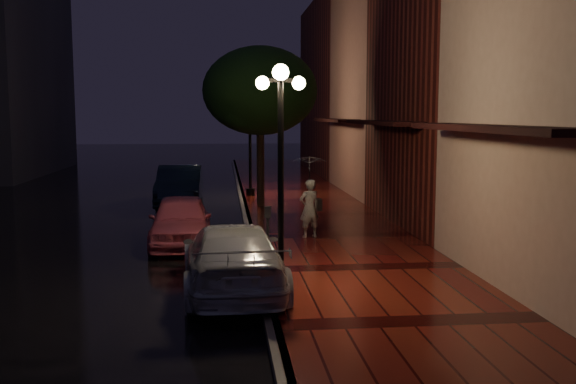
# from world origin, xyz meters

# --- Properties ---
(ground) EXTENTS (120.00, 120.00, 0.00)m
(ground) POSITION_xyz_m (0.00, 0.00, 0.00)
(ground) COLOR black
(ground) RESTS_ON ground
(sidewalk) EXTENTS (4.50, 60.00, 0.15)m
(sidewalk) POSITION_xyz_m (2.25, 0.00, 0.07)
(sidewalk) COLOR #4B0F0D
(sidewalk) RESTS_ON ground
(curb) EXTENTS (0.25, 60.00, 0.15)m
(curb) POSITION_xyz_m (0.00, 0.00, 0.07)
(curb) COLOR #595451
(curb) RESTS_ON ground
(storefront_mid) EXTENTS (5.00, 8.00, 11.00)m
(storefront_mid) POSITION_xyz_m (7.00, 2.00, 5.50)
(storefront_mid) COLOR #511914
(storefront_mid) RESTS_ON ground
(storefront_far) EXTENTS (5.00, 8.00, 9.00)m
(storefront_far) POSITION_xyz_m (7.00, 10.00, 4.50)
(storefront_far) COLOR #8C5951
(storefront_far) RESTS_ON ground
(storefront_extra) EXTENTS (5.00, 12.00, 10.00)m
(storefront_extra) POSITION_xyz_m (7.00, 20.00, 5.00)
(storefront_extra) COLOR #511914
(storefront_extra) RESTS_ON ground
(streetlamp_near) EXTENTS (0.96, 0.36, 4.31)m
(streetlamp_near) POSITION_xyz_m (0.35, -5.00, 2.60)
(streetlamp_near) COLOR black
(streetlamp_near) RESTS_ON sidewalk
(streetlamp_far) EXTENTS (0.96, 0.36, 4.31)m
(streetlamp_far) POSITION_xyz_m (0.35, 9.00, 2.60)
(streetlamp_far) COLOR black
(streetlamp_far) RESTS_ON sidewalk
(street_tree) EXTENTS (4.16, 4.16, 5.80)m
(street_tree) POSITION_xyz_m (0.61, 5.99, 4.24)
(street_tree) COLOR black
(street_tree) RESTS_ON sidewalk
(pink_car) EXTENTS (1.75, 4.03, 1.35)m
(pink_car) POSITION_xyz_m (-1.91, -0.26, 0.68)
(pink_car) COLOR #C85266
(pink_car) RESTS_ON ground
(navy_car) EXTENTS (1.64, 4.68, 1.54)m
(navy_car) POSITION_xyz_m (-2.43, 7.48, 0.77)
(navy_car) COLOR black
(navy_car) RESTS_ON ground
(silver_car) EXTENTS (2.16, 4.83, 1.37)m
(silver_car) POSITION_xyz_m (-0.60, -4.96, 0.69)
(silver_car) COLOR #A5A5AD
(silver_car) RESTS_ON ground
(woman_with_umbrella) EXTENTS (0.93, 0.95, 2.25)m
(woman_with_umbrella) POSITION_xyz_m (1.57, -0.21, 1.63)
(woman_with_umbrella) COLOR silver
(woman_with_umbrella) RESTS_ON sidewalk
(parking_meter) EXTENTS (0.14, 0.11, 1.44)m
(parking_meter) POSITION_xyz_m (0.15, -4.15, 1.02)
(parking_meter) COLOR black
(parking_meter) RESTS_ON sidewalk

